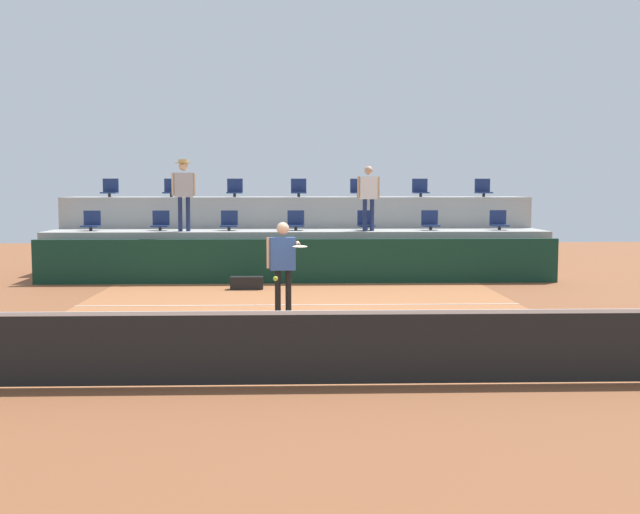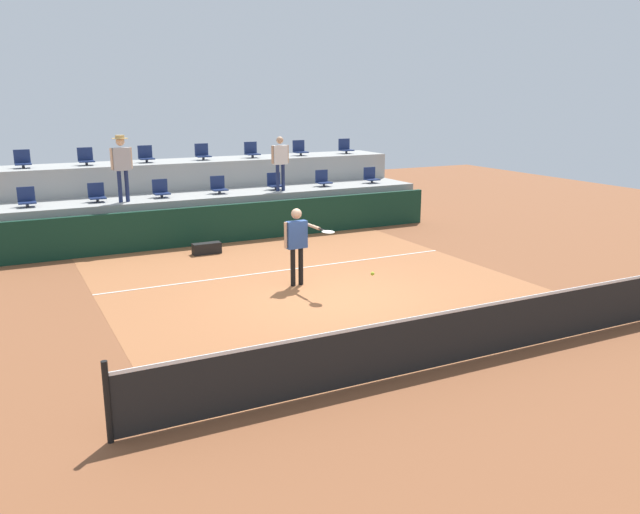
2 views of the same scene
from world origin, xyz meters
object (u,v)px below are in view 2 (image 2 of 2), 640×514
object	(u,v)px
stadium_chair_upper_far_left	(23,160)
tennis_ball	(372,274)
tennis_player	(298,239)
spectator_in_white	(280,158)
stadium_chair_lower_mid_left	(161,190)
stadium_chair_lower_right	(323,180)
stadium_chair_upper_right	(300,149)
stadium_chair_upper_mid_left	(146,155)
stadium_chair_upper_left	(86,158)
stadium_chair_upper_mid_right	(252,151)
stadium_chair_lower_left	(97,194)
equipment_bag	(207,248)
stadium_chair_lower_center	(219,186)
stadium_chair_upper_far_right	(345,147)
stadium_chair_lower_far_right	(371,176)
stadium_chair_lower_far_left	(27,199)
stadium_chair_upper_center	(202,153)
stadium_chair_lower_mid_right	(275,183)
spectator_with_hat	(122,161)

from	to	relation	value
stadium_chair_upper_far_left	tennis_ball	size ratio (longest dim) A/B	7.65
tennis_player	spectator_in_white	size ratio (longest dim) A/B	1.05
spectator_in_white	stadium_chair_lower_mid_left	bearing A→B (deg)	173.95
stadium_chair_lower_right	spectator_in_white	bearing A→B (deg)	-167.09
stadium_chair_upper_far_left	stadium_chair_upper_right	world-z (taller)	same
stadium_chair_upper_mid_left	stadium_chair_upper_far_left	bearing A→B (deg)	180.00
stadium_chair_upper_left	stadium_chair_upper_mid_right	world-z (taller)	same
stadium_chair_lower_left	stadium_chair_upper_far_left	xyz separation A→B (m)	(-1.71, 1.80, 0.85)
stadium_chair_upper_far_left	equipment_bag	size ratio (longest dim) A/B	0.68
stadium_chair_lower_center	stadium_chair_upper_left	distance (m)	4.04
stadium_chair_upper_far_right	spectator_in_white	xyz separation A→B (m)	(-3.51, -2.18, -0.06)
stadium_chair_lower_left	stadium_chair_lower_mid_left	xyz separation A→B (m)	(1.79, 0.00, 0.00)
stadium_chair_lower_far_right	stadium_chair_upper_right	distance (m)	2.69
stadium_chair_lower_far_left	stadium_chair_lower_right	world-z (taller)	same
stadium_chair_lower_far_right	equipment_bag	size ratio (longest dim) A/B	0.68
stadium_chair_upper_left	stadium_chair_upper_center	bearing A→B (deg)	0.00
stadium_chair_upper_mid_right	stadium_chair_lower_center	bearing A→B (deg)	-134.75
stadium_chair_lower_mid_right	tennis_ball	world-z (taller)	stadium_chair_lower_mid_right
tennis_ball	equipment_bag	xyz separation A→B (m)	(-0.84, 7.08, -0.94)
stadium_chair_upper_center	stadium_chair_upper_far_right	size ratio (longest dim) A/B	1.00
spectator_with_hat	equipment_bag	size ratio (longest dim) A/B	2.41
stadium_chair_lower_mid_left	stadium_chair_upper_mid_right	world-z (taller)	stadium_chair_upper_mid_right
tennis_player	spectator_in_white	bearing A→B (deg)	69.88
stadium_chair_lower_far_right	stadium_chair_lower_far_left	bearing A→B (deg)	180.00
stadium_chair_lower_far_left	equipment_bag	xyz separation A→B (m)	(4.17, -2.34, -1.31)
stadium_chair_upper_mid_right	stadium_chair_lower_far_right	bearing A→B (deg)	-26.62
stadium_chair_lower_center	stadium_chair_upper_right	size ratio (longest dim) A/B	1.00
stadium_chair_upper_left	stadium_chair_upper_mid_left	bearing A→B (deg)	0.00
stadium_chair_lower_far_left	stadium_chair_lower_mid_left	world-z (taller)	same
stadium_chair_lower_center	stadium_chair_upper_far_left	size ratio (longest dim) A/B	1.00
stadium_chair_lower_far_left	stadium_chair_lower_mid_right	bearing A→B (deg)	0.00
tennis_player	stadium_chair_upper_right	bearing A→B (deg)	64.42
stadium_chair_lower_mid_left	equipment_bag	distance (m)	2.75
tennis_player	equipment_bag	distance (m)	4.04
spectator_in_white	stadium_chair_upper_mid_right	bearing A→B (deg)	92.33
stadium_chair_upper_right	tennis_player	xyz separation A→B (m)	(-3.81, -7.97, -1.24)
stadium_chair_lower_mid_right	equipment_bag	size ratio (longest dim) A/B	0.68
spectator_with_hat	tennis_ball	bearing A→B (deg)	-74.26
stadium_chair_lower_mid_left	equipment_bag	world-z (taller)	stadium_chair_lower_mid_left
stadium_chair_lower_far_left	tennis_player	distance (m)	8.00
stadium_chair_lower_mid_left	spectator_in_white	size ratio (longest dim) A/B	0.31
spectator_with_hat	tennis_player	bearing A→B (deg)	-65.66
stadium_chair_lower_mid_left	equipment_bag	bearing A→B (deg)	-75.89
stadium_chair_lower_far_left	stadium_chair_lower_far_right	distance (m)	10.70
stadium_chair_lower_far_right	spectator_in_white	xyz separation A→B (m)	(-3.50, -0.38, 0.79)
stadium_chair_lower_mid_left	tennis_ball	world-z (taller)	stadium_chair_lower_mid_left
stadium_chair_lower_mid_left	stadium_chair_lower_right	world-z (taller)	same
stadium_chair_upper_mid_right	tennis_player	distance (m)	8.32
stadium_chair_lower_left	stadium_chair_upper_right	world-z (taller)	stadium_chair_upper_right
stadium_chair_upper_far_left	stadium_chair_upper_mid_right	distance (m)	7.03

